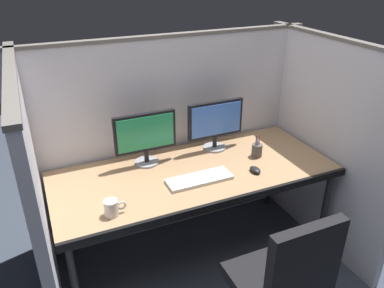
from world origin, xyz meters
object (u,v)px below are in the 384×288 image
at_px(monitor_left, 145,135).
at_px(keyboard_main, 199,179).
at_px(desk, 196,178).
at_px(monitor_right, 215,122).
at_px(pen_cup, 257,150).
at_px(computer_mouse, 255,170).
at_px(coffee_mug, 112,208).

height_order(monitor_left, keyboard_main, monitor_left).
distance_m(desk, monitor_right, 0.46).
distance_m(keyboard_main, pen_cup, 0.54).
xyz_separation_m(desk, monitor_right, (0.27, 0.26, 0.27)).
bearing_deg(keyboard_main, computer_mouse, -7.86).
bearing_deg(desk, keyboard_main, -102.61).
height_order(monitor_left, coffee_mug, monitor_left).
relative_size(desk, monitor_right, 4.42).
xyz_separation_m(computer_mouse, pen_cup, (0.13, 0.19, 0.03)).
distance_m(monitor_left, computer_mouse, 0.78).
relative_size(desk, pen_cup, 11.36).
distance_m(desk, keyboard_main, 0.13).
bearing_deg(desk, monitor_left, 136.97).
xyz_separation_m(monitor_left, pen_cup, (0.76, -0.23, -0.17)).
height_order(desk, coffee_mug, coffee_mug).
bearing_deg(monitor_left, coffee_mug, -126.34).
height_order(coffee_mug, pen_cup, pen_cup).
height_order(desk, keyboard_main, keyboard_main).
xyz_separation_m(computer_mouse, coffee_mug, (-0.99, -0.08, 0.03)).
height_order(keyboard_main, computer_mouse, computer_mouse).
bearing_deg(computer_mouse, coffee_mug, -175.50).
relative_size(desk, keyboard_main, 4.42).
relative_size(monitor_left, keyboard_main, 1.00).
height_order(monitor_left, pen_cup, monitor_left).
distance_m(monitor_left, monitor_right, 0.54).
xyz_separation_m(desk, coffee_mug, (-0.63, -0.24, 0.10)).
relative_size(keyboard_main, pen_cup, 2.57).
relative_size(computer_mouse, coffee_mug, 0.76).
distance_m(monitor_right, coffee_mug, 1.04).
bearing_deg(monitor_right, computer_mouse, -78.28).
bearing_deg(computer_mouse, keyboard_main, 172.14).
distance_m(desk, pen_cup, 0.50).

